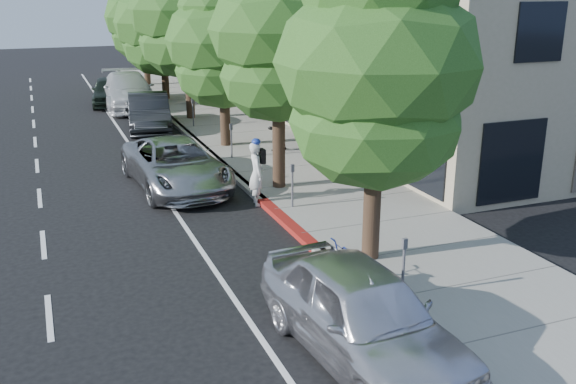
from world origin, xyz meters
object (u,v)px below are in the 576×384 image
silver_suv (176,165)px  white_pickup (128,91)px  street_tree_3 (186,11)px  cyclist (257,174)px  street_tree_5 (144,18)px  near_car_a (362,314)px  pedestrian (277,128)px  street_tree_1 (278,33)px  street_tree_0 (378,67)px  street_tree_2 (223,42)px  street_tree_4 (162,24)px  dark_suv_far (109,91)px  dark_sedan (149,112)px  bicycle (316,271)px

silver_suv → white_pickup: 15.09m
street_tree_3 → cyclist: 13.69m
street_tree_5 → near_car_a: street_tree_5 is taller
pedestrian → near_car_a: bearing=52.0°
silver_suv → street_tree_1: bearing=-30.7°
street_tree_0 → street_tree_1: size_ratio=0.96×
white_pickup → silver_suv: bearing=-90.5°
street_tree_1 → cyclist: (-1.08, -1.00, -3.92)m
street_tree_1 → near_car_a: 10.52m
street_tree_2 → street_tree_4: 12.00m
street_tree_0 → dark_suv_far: size_ratio=1.64×
street_tree_0 → dark_suv_far: street_tree_0 is taller
street_tree_4 → pedestrian: size_ratio=4.22×
dark_sedan → pedestrian: 7.18m
pedestrian → dark_suv_far: bearing=-94.1°
white_pickup → near_car_a: (0.19, -26.07, -0.07)m
street_tree_1 → pedestrian: 6.08m
street_tree_3 → dark_sedan: (-2.24, -1.50, -4.27)m
cyclist → dark_suv_far: (-2.02, 18.90, -0.18)m
street_tree_0 → dark_sedan: size_ratio=1.47×
street_tree_4 → pedestrian: (1.58, -13.58, -3.25)m
street_tree_1 → dark_sedan: street_tree_1 is taller
street_tree_3 → street_tree_4: size_ratio=1.16×
white_pickup → dark_suv_far: 1.58m
silver_suv → street_tree_4: bearing=76.1°
street_tree_2 → street_tree_3: street_tree_3 is taller
street_tree_3 → street_tree_4: 6.06m
street_tree_4 → near_car_a: size_ratio=1.45×
near_car_a → street_tree_0: bearing=54.6°
street_tree_5 → white_pickup: (-2.27, -7.43, -3.38)m
street_tree_3 → dark_suv_far: street_tree_3 is taller
cyclist → bicycle: bearing=-179.7°
street_tree_3 → near_car_a: street_tree_3 is taller
dark_suv_far → pedestrian: bearing=-63.7°
street_tree_1 → cyclist: 4.18m
street_tree_2 → street_tree_5: 18.00m
white_pickup → street_tree_3: bearing=-61.5°
street_tree_4 → street_tree_5: size_ratio=1.01×
street_tree_4 → street_tree_2: bearing=-90.0°
street_tree_3 → street_tree_4: (-0.00, 6.00, -0.84)m
street_tree_4 → silver_suv: size_ratio=1.30×
street_tree_2 → near_car_a: (-2.08, -15.50, -3.33)m
bicycle → white_pickup: 23.58m
bicycle → pedestrian: size_ratio=1.19×
street_tree_0 → near_car_a: 5.50m
street_tree_1 → white_pickup: bearing=97.8°
dark_sedan → near_car_a: size_ratio=1.01×
near_car_a → street_tree_4: bearing=81.0°
bicycle → dark_sedan: bearing=-1.6°
near_car_a → street_tree_2: bearing=77.7°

